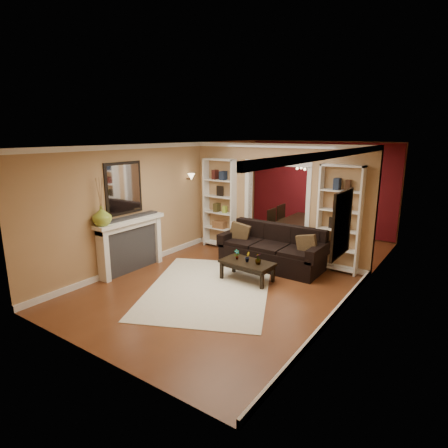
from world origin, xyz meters
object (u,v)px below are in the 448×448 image
Objects in this scene: bookshelf_right at (339,219)px; fireplace at (132,245)px; sofa at (272,247)px; bookshelf_left at (220,204)px; coffee_table at (247,271)px; dining_table at (302,231)px.

bookshelf_right is 4.47m from fireplace.
bookshelf_left is at bearing 162.31° from sofa.
coffee_table is 0.59× the size of dining_table.
dining_table is (-1.48, 1.60, -0.84)m from bookshelf_right.
sofa reaches higher than coffee_table.
bookshelf_left is at bearing 180.00° from bookshelf_right.
dining_table is at bearing 44.73° from bookshelf_left.
bookshelf_right is (1.28, 0.58, 0.69)m from sofa.
sofa is 1.04m from coffee_table.
fireplace reaches higher than coffee_table.
fireplace is (-0.54, -2.53, -0.57)m from bookshelf_left.
coffee_table is 0.63× the size of fireplace.
dining_table is at bearing 62.42° from fireplace.
dining_table is (-0.18, 3.19, 0.11)m from coffee_table.
fireplace is at bearing -154.65° from coffee_table.
dining_table is (-0.20, 2.18, -0.14)m from sofa.
fireplace is (-2.36, -1.95, 0.12)m from sofa.
coffee_table is at bearing -91.24° from sofa.
bookshelf_right is at bearing 0.00° from bookshelf_left.
bookshelf_left is at bearing 141.91° from coffee_table.
bookshelf_left is at bearing 134.73° from dining_table.
dining_table is at bearing 95.20° from sofa.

